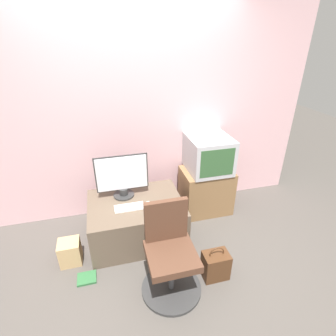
{
  "coord_description": "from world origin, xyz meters",
  "views": [
    {
      "loc": [
        -0.39,
        -1.68,
        2.14
      ],
      "look_at": [
        0.3,
        0.94,
        0.73
      ],
      "focal_mm": 28.0,
      "sensor_mm": 36.0,
      "label": 1
    }
  ],
  "objects_px": {
    "office_chair": "(170,257)",
    "handbag": "(215,265)",
    "crt_tv": "(208,154)",
    "cardboard_box_lower": "(70,252)",
    "mouse": "(148,203)",
    "book": "(87,278)",
    "main_monitor": "(122,177)",
    "keyboard": "(129,207)"
  },
  "relations": [
    {
      "from": "main_monitor",
      "to": "handbag",
      "type": "height_order",
      "value": "main_monitor"
    },
    {
      "from": "handbag",
      "to": "book",
      "type": "xyz_separation_m",
      "value": [
        -1.22,
        0.28,
        -0.13
      ]
    },
    {
      "from": "keyboard",
      "to": "book",
      "type": "xyz_separation_m",
      "value": [
        -0.5,
        -0.4,
        -0.47
      ]
    },
    {
      "from": "office_chair",
      "to": "book",
      "type": "bearing_deg",
      "value": 160.64
    },
    {
      "from": "crt_tv",
      "to": "handbag",
      "type": "distance_m",
      "value": 1.31
    },
    {
      "from": "cardboard_box_lower",
      "to": "handbag",
      "type": "height_order",
      "value": "handbag"
    },
    {
      "from": "main_monitor",
      "to": "book",
      "type": "distance_m",
      "value": 1.07
    },
    {
      "from": "cardboard_box_lower",
      "to": "handbag",
      "type": "xyz_separation_m",
      "value": [
        1.37,
        -0.55,
        0.01
      ]
    },
    {
      "from": "crt_tv",
      "to": "book",
      "type": "height_order",
      "value": "crt_tv"
    },
    {
      "from": "office_chair",
      "to": "book",
      "type": "distance_m",
      "value": 0.88
    },
    {
      "from": "keyboard",
      "to": "crt_tv",
      "type": "height_order",
      "value": "crt_tv"
    },
    {
      "from": "keyboard",
      "to": "office_chair",
      "type": "relative_size",
      "value": 0.36
    },
    {
      "from": "crt_tv",
      "to": "cardboard_box_lower",
      "type": "height_order",
      "value": "crt_tv"
    },
    {
      "from": "main_monitor",
      "to": "keyboard",
      "type": "distance_m",
      "value": 0.35
    },
    {
      "from": "keyboard",
      "to": "handbag",
      "type": "bearing_deg",
      "value": -42.96
    },
    {
      "from": "mouse",
      "to": "book",
      "type": "relative_size",
      "value": 0.33
    },
    {
      "from": "cardboard_box_lower",
      "to": "handbag",
      "type": "relative_size",
      "value": 0.71
    },
    {
      "from": "mouse",
      "to": "keyboard",
      "type": "bearing_deg",
      "value": -174.15
    },
    {
      "from": "keyboard",
      "to": "office_chair",
      "type": "xyz_separation_m",
      "value": [
        0.27,
        -0.67,
        -0.13
      ]
    },
    {
      "from": "office_chair",
      "to": "handbag",
      "type": "distance_m",
      "value": 0.5
    },
    {
      "from": "office_chair",
      "to": "handbag",
      "type": "xyz_separation_m",
      "value": [
        0.45,
        -0.01,
        -0.22
      ]
    },
    {
      "from": "main_monitor",
      "to": "mouse",
      "type": "xyz_separation_m",
      "value": [
        0.23,
        -0.23,
        -0.23
      ]
    },
    {
      "from": "mouse",
      "to": "crt_tv",
      "type": "distance_m",
      "value": 0.98
    },
    {
      "from": "crt_tv",
      "to": "cardboard_box_lower",
      "type": "xyz_separation_m",
      "value": [
        -1.7,
        -0.54,
        -0.68
      ]
    },
    {
      "from": "cardboard_box_lower",
      "to": "keyboard",
      "type": "bearing_deg",
      "value": 11.01
    },
    {
      "from": "book",
      "to": "main_monitor",
      "type": "bearing_deg",
      "value": 54.43
    },
    {
      "from": "handbag",
      "to": "book",
      "type": "bearing_deg",
      "value": 167.26
    },
    {
      "from": "crt_tv",
      "to": "book",
      "type": "distance_m",
      "value": 1.92
    },
    {
      "from": "office_chair",
      "to": "main_monitor",
      "type": "bearing_deg",
      "value": 108.01
    },
    {
      "from": "cardboard_box_lower",
      "to": "book",
      "type": "relative_size",
      "value": 1.46
    },
    {
      "from": "keyboard",
      "to": "handbag",
      "type": "distance_m",
      "value": 1.04
    },
    {
      "from": "main_monitor",
      "to": "cardboard_box_lower",
      "type": "xyz_separation_m",
      "value": [
        -0.62,
        -0.38,
        -0.59
      ]
    },
    {
      "from": "keyboard",
      "to": "handbag",
      "type": "xyz_separation_m",
      "value": [
        0.72,
        -0.67,
        -0.34
      ]
    },
    {
      "from": "crt_tv",
      "to": "keyboard",
      "type": "bearing_deg",
      "value": -158.64
    },
    {
      "from": "main_monitor",
      "to": "handbag",
      "type": "bearing_deg",
      "value": -50.94
    },
    {
      "from": "crt_tv",
      "to": "cardboard_box_lower",
      "type": "distance_m",
      "value": 1.9
    },
    {
      "from": "main_monitor",
      "to": "office_chair",
      "type": "xyz_separation_m",
      "value": [
        0.3,
        -0.92,
        -0.36
      ]
    },
    {
      "from": "office_chair",
      "to": "cardboard_box_lower",
      "type": "distance_m",
      "value": 1.09
    },
    {
      "from": "book",
      "to": "handbag",
      "type": "bearing_deg",
      "value": -12.74
    },
    {
      "from": "handbag",
      "to": "book",
      "type": "relative_size",
      "value": 2.06
    },
    {
      "from": "main_monitor",
      "to": "mouse",
      "type": "distance_m",
      "value": 0.4
    },
    {
      "from": "main_monitor",
      "to": "handbag",
      "type": "relative_size",
      "value": 1.56
    }
  ]
}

